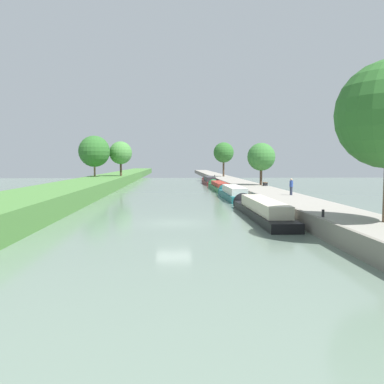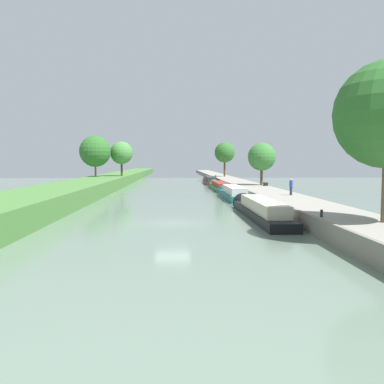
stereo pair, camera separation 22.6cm
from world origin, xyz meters
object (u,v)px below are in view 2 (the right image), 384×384
at_px(narrowboat_black, 259,209).
at_px(narrowboat_teal, 232,193).
at_px(narrowboat_green, 219,186).
at_px(mooring_bollard_far, 216,176).
at_px(park_bench, 266,183).
at_px(person_walking, 291,186).
at_px(narrowboat_maroon, 210,181).
at_px(mooring_bollard_near, 322,213).

distance_m(narrowboat_black, narrowboat_teal, 16.31).
xyz_separation_m(narrowboat_green, mooring_bollard_far, (1.80, 23.09, 0.81)).
xyz_separation_m(narrowboat_black, park_bench, (5.74, 22.84, 0.84)).
xyz_separation_m(person_walking, park_bench, (0.99, 15.47, -0.53)).
bearing_deg(narrowboat_black, narrowboat_teal, 89.31).
bearing_deg(park_bench, mooring_bollard_far, 96.65).
height_order(narrowboat_black, narrowboat_green, narrowboat_black).
distance_m(narrowboat_teal, person_walking, 10.13).
relative_size(narrowboat_maroon, mooring_bollard_near, 32.67).
bearing_deg(park_bench, narrowboat_teal, -130.37).
height_order(narrowboat_green, mooring_bollard_near, mooring_bollard_near).
distance_m(narrowboat_black, narrowboat_green, 31.63).
xyz_separation_m(narrowboat_teal, mooring_bollard_near, (1.83, -24.58, 0.72)).
relative_size(person_walking, mooring_bollard_far, 3.69).
xyz_separation_m(narrowboat_teal, narrowboat_maroon, (-0.04, 31.92, -0.01)).
height_order(narrowboat_maroon, mooring_bollard_near, mooring_bollard_near).
relative_size(mooring_bollard_far, park_bench, 0.30).
bearing_deg(narrowboat_teal, narrowboat_black, -90.69).
height_order(narrowboat_black, mooring_bollard_near, mooring_bollard_near).
bearing_deg(mooring_bollard_far, narrowboat_green, -94.46).
distance_m(narrowboat_teal, mooring_bollard_far, 38.45).
bearing_deg(narrowboat_teal, narrowboat_maroon, 90.07).
bearing_deg(mooring_bollard_near, narrowboat_maroon, 91.89).
bearing_deg(narrowboat_green, narrowboat_maroon, 90.24).
xyz_separation_m(narrowboat_maroon, mooring_bollard_near, (1.87, -56.51, 0.72)).
relative_size(narrowboat_green, mooring_bollard_near, 37.47).
relative_size(narrowboat_black, narrowboat_maroon, 1.08).
bearing_deg(narrowboat_black, narrowboat_maroon, 89.81).
bearing_deg(mooring_bollard_far, mooring_bollard_near, -90.00).
relative_size(narrowboat_green, narrowboat_maroon, 1.15).
bearing_deg(narrowboat_black, person_walking, 57.18).
distance_m(narrowboat_maroon, park_bench, 26.02).
xyz_separation_m(narrowboat_black, narrowboat_teal, (0.20, 16.31, 0.00)).
bearing_deg(mooring_bollard_far, person_walking, -86.71).
xyz_separation_m(person_walking, mooring_bollard_far, (-2.72, 47.35, -0.65)).
distance_m(person_walking, mooring_bollard_far, 47.43).
bearing_deg(park_bench, narrowboat_black, -104.12).
relative_size(narrowboat_black, mooring_bollard_far, 35.18).
bearing_deg(park_bench, mooring_bollard_near, -96.82).
relative_size(narrowboat_green, mooring_bollard_far, 37.47).
bearing_deg(person_walking, mooring_bollard_far, 93.29).
height_order(person_walking, park_bench, person_walking).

